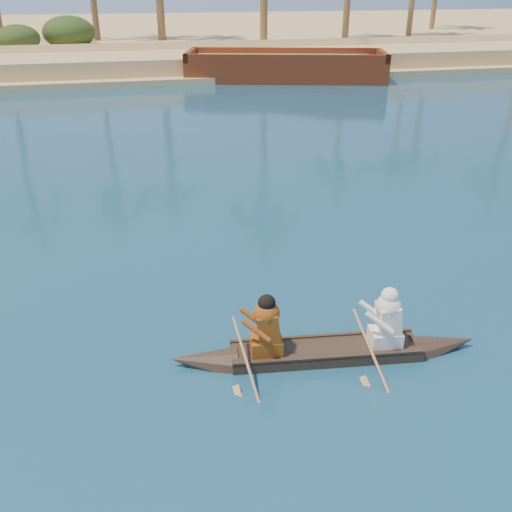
{
  "coord_description": "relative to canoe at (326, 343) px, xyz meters",
  "views": [
    {
      "loc": [
        5.23,
        -11.01,
        5.41
      ],
      "look_at": [
        7.35,
        -1.94,
        0.87
      ],
      "focal_mm": 40.0,
      "sensor_mm": 36.0,
      "label": 1
    }
  ],
  "objects": [
    {
      "name": "sandy_embankment",
      "position": [
        -8.0,
        50.89,
        0.27
      ],
      "size": [
        150.0,
        51.0,
        1.5
      ],
      "color": "tan",
      "rests_on": "ground"
    },
    {
      "name": "shrub_cluster",
      "position": [
        -8.0,
        35.5,
        0.94
      ],
      "size": [
        100.0,
        6.0,
        2.4
      ],
      "primitive_type": null,
      "color": "#1F3011",
      "rests_on": "ground"
    },
    {
      "name": "canoe",
      "position": [
        0.0,
        0.0,
        0.0
      ],
      "size": [
        4.95,
        1.22,
        1.35
      ],
      "rotation": [
        0.0,
        0.0,
        -0.12
      ],
      "color": "#33291C",
      "rests_on": "ground"
    },
    {
      "name": "barge_right",
      "position": [
        6.93,
        26.79,
        0.41
      ],
      "size": [
        12.18,
        6.81,
        1.93
      ],
      "rotation": [
        0.0,
        0.0,
        -0.27
      ],
      "color": "#5C2413",
      "rests_on": "ground"
    }
  ]
}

